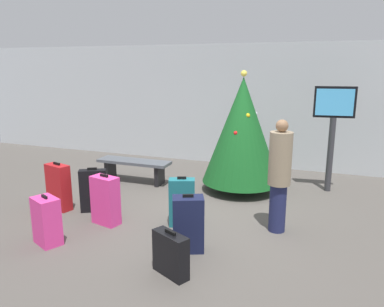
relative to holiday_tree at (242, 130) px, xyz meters
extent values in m
plane|color=#514C47|center=(-0.42, -1.58, -1.21)|extent=(16.00, 16.00, 0.00)
cube|color=#B7BCC1|center=(-0.42, 2.05, 0.27)|extent=(16.00, 0.20, 2.97)
cylinder|color=#4C3319|center=(0.00, 0.00, -1.12)|extent=(0.12, 0.12, 0.19)
cone|color=#14511E|center=(0.00, 0.00, 0.00)|extent=(1.53, 1.53, 2.05)
sphere|color=#F2D84C|center=(0.00, 0.00, 1.09)|extent=(0.12, 0.12, 0.12)
sphere|color=red|center=(-0.04, -0.36, 0.01)|extent=(0.08, 0.08, 0.08)
sphere|color=yellow|center=(0.15, -0.20, 0.33)|extent=(0.08, 0.08, 0.08)
sphere|color=silver|center=(0.22, 0.12, 0.33)|extent=(0.08, 0.08, 0.08)
cylinder|color=#333338|center=(1.64, 0.57, -0.48)|extent=(0.12, 0.12, 1.47)
cube|color=black|center=(1.64, 0.57, 0.55)|extent=(0.76, 0.18, 0.59)
cube|color=#4CB2F2|center=(1.64, 0.52, 0.55)|extent=(0.68, 0.10, 0.50)
cube|color=#4C5159|center=(-2.26, -0.27, -0.76)|extent=(1.59, 0.44, 0.06)
cube|color=black|center=(-2.85, -0.27, -1.00)|extent=(0.08, 0.35, 0.42)
cube|color=black|center=(-1.66, -0.27, -1.00)|extent=(0.08, 0.35, 0.42)
cylinder|color=#1E234C|center=(0.95, -1.68, -0.85)|extent=(0.25, 0.25, 0.73)
cylinder|color=gray|center=(0.95, -1.68, -0.09)|extent=(0.45, 0.45, 0.78)
sphere|color=#8C6647|center=(0.95, -1.68, 0.39)|extent=(0.18, 0.18, 0.18)
cube|color=#141938|center=(-0.08, -2.72, -0.83)|extent=(0.48, 0.41, 0.76)
cube|color=black|center=(-0.08, -2.72, -0.44)|extent=(0.14, 0.08, 0.04)
cube|color=#E5388C|center=(-1.99, -3.22, -0.88)|extent=(0.47, 0.41, 0.67)
cube|color=black|center=(-1.99, -3.22, -0.52)|extent=(0.14, 0.08, 0.04)
cube|color=black|center=(-2.10, -1.97, -0.85)|extent=(0.47, 0.35, 0.73)
cube|color=black|center=(-2.10, -1.97, -0.46)|extent=(0.15, 0.10, 0.04)
cube|color=#E5388C|center=(-1.61, -2.35, -0.83)|extent=(0.48, 0.33, 0.77)
cube|color=black|center=(-1.61, -2.35, -0.43)|extent=(0.16, 0.07, 0.04)
cube|color=#B2191E|center=(-2.72, -2.10, -0.82)|extent=(0.50, 0.33, 0.80)
cube|color=black|center=(-2.72, -2.10, -0.40)|extent=(0.16, 0.07, 0.04)
cube|color=black|center=(-0.06, -3.36, -0.95)|extent=(0.52, 0.38, 0.53)
cube|color=black|center=(-0.06, -3.36, -0.67)|extent=(0.17, 0.11, 0.04)
cube|color=#19606B|center=(-0.46, -1.99, -0.84)|extent=(0.44, 0.33, 0.75)
cube|color=black|center=(-0.46, -1.99, -0.44)|extent=(0.14, 0.08, 0.04)
camera|label=1|loc=(1.58, -7.03, 1.22)|focal=34.89mm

